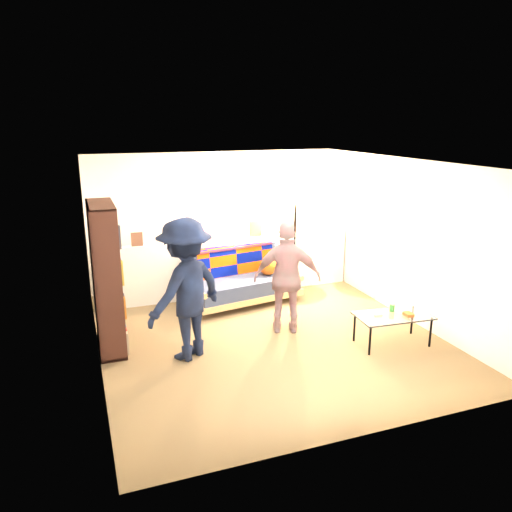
% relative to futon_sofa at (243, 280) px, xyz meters
% --- Properties ---
extents(ground, '(5.00, 5.00, 0.00)m').
position_rel_futon_sofa_xyz_m(ground, '(-0.13, -1.38, -0.37)').
color(ground, brown).
rests_on(ground, ground).
extents(room_shell, '(4.60, 5.05, 2.45)m').
position_rel_futon_sofa_xyz_m(room_shell, '(-0.13, -0.91, 1.30)').
color(room_shell, silver).
rests_on(room_shell, ground).
extents(half_wall_ledge, '(4.45, 0.15, 1.00)m').
position_rel_futon_sofa_xyz_m(half_wall_ledge, '(-0.13, 0.42, 0.13)').
color(half_wall_ledge, silver).
rests_on(half_wall_ledge, ground).
extents(ledge_decor, '(2.97, 0.02, 0.45)m').
position_rel_futon_sofa_xyz_m(ledge_decor, '(-0.35, 0.40, 0.81)').
color(ledge_decor, brown).
rests_on(ledge_decor, half_wall_ledge).
extents(futon_sofa, '(1.96, 1.16, 0.79)m').
position_rel_futon_sofa_xyz_m(futon_sofa, '(0.00, 0.00, 0.00)').
color(futon_sofa, tan).
rests_on(futon_sofa, ground).
extents(bookshelf, '(0.32, 0.97, 1.93)m').
position_rel_futon_sofa_xyz_m(bookshelf, '(-2.21, -1.03, 0.53)').
color(bookshelf, '#331711').
rests_on(bookshelf, ground).
extents(coffee_table, '(1.03, 0.62, 0.52)m').
position_rel_futon_sofa_xyz_m(coffee_table, '(1.37, -2.25, 0.02)').
color(coffee_table, black).
rests_on(coffee_table, ground).
extents(floor_lamp, '(0.38, 0.30, 1.64)m').
position_rel_futon_sofa_xyz_m(floor_lamp, '(0.96, 0.09, 0.79)').
color(floor_lamp, black).
rests_on(floor_lamp, ground).
extents(person_left, '(1.34, 1.19, 1.80)m').
position_rel_futon_sofa_xyz_m(person_left, '(-1.30, -1.65, 0.53)').
color(person_left, black).
rests_on(person_left, ground).
extents(person_right, '(1.01, 0.71, 1.60)m').
position_rel_futon_sofa_xyz_m(person_right, '(0.20, -1.37, 0.43)').
color(person_right, '#CB838F').
rests_on(person_right, ground).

